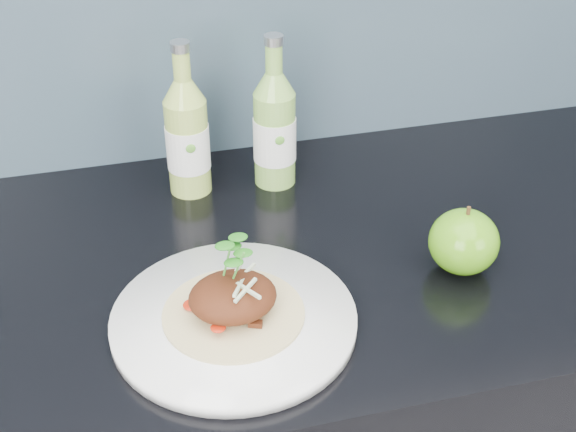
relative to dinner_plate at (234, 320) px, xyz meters
name	(u,v)px	position (x,y,z in m)	size (l,w,h in m)	color
dinner_plate	(234,320)	(0.00, 0.00, 0.00)	(0.35, 0.35, 0.02)	white
pork_taco	(233,295)	(0.00, 0.00, 0.04)	(0.16, 0.16, 0.10)	tan
green_apple	(464,242)	(0.30, 0.03, 0.03)	(0.11, 0.11, 0.09)	#33880E
cider_bottle_left	(187,137)	(0.00, 0.31, 0.08)	(0.07, 0.07, 0.23)	#A2C050
cider_bottle_right	(275,129)	(0.12, 0.30, 0.08)	(0.08, 0.08, 0.23)	#82B84C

